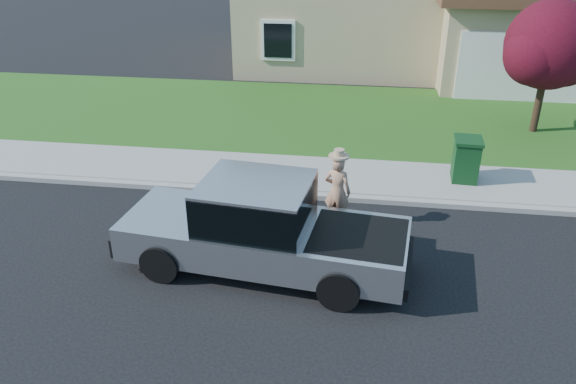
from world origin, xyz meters
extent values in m
plane|color=black|center=(0.00, 0.00, 0.00)|extent=(80.00, 80.00, 0.00)
cube|color=gray|center=(1.00, 2.90, 0.06)|extent=(40.00, 0.20, 0.12)
cube|color=gray|center=(1.00, 4.00, 0.07)|extent=(40.00, 2.00, 0.15)
cube|color=#204A15|center=(1.00, 8.50, 0.05)|extent=(40.00, 7.00, 0.10)
cube|color=tan|center=(6.50, 14.00, 1.60)|extent=(5.50, 6.00, 3.20)
cube|color=white|center=(6.50, 10.98, 1.25)|extent=(4.60, 0.12, 2.30)
cube|color=black|center=(-2.20, 12.45, 1.60)|extent=(1.30, 0.10, 1.50)
cylinder|color=black|center=(-2.27, -0.66, 0.36)|extent=(0.75, 0.35, 0.72)
cylinder|color=black|center=(-2.09, 0.99, 0.36)|extent=(0.75, 0.35, 0.72)
cylinder|color=black|center=(0.91, -1.02, 0.36)|extent=(0.75, 0.35, 0.72)
cylinder|color=black|center=(1.09, 0.63, 0.36)|extent=(0.75, 0.35, 0.72)
cube|color=#B5B7BD|center=(-0.52, -0.02, 0.62)|extent=(5.31, 2.37, 0.65)
cube|color=black|center=(-0.66, 0.00, 1.31)|extent=(2.07, 1.88, 0.77)
cube|color=#B5B7BD|center=(-0.66, 0.00, 1.71)|extent=(2.07, 1.88, 0.07)
cube|color=black|center=(1.18, -0.21, 0.93)|extent=(1.79, 1.71, 0.05)
cube|color=black|center=(-3.11, 0.27, 0.50)|extent=(0.30, 1.72, 0.36)
cube|color=black|center=(2.06, -0.31, 0.45)|extent=(0.30, 1.72, 0.23)
cube|color=black|center=(-1.27, 1.04, 1.22)|extent=(0.13, 0.21, 0.16)
imported|color=tan|center=(0.70, 1.77, 0.78)|extent=(0.65, 0.52, 1.56)
cylinder|color=tan|center=(0.70, 1.77, 1.58)|extent=(0.42, 0.42, 0.04)
cylinder|color=tan|center=(0.70, 1.77, 1.65)|extent=(0.21, 0.21, 0.15)
cylinder|color=black|center=(6.16, 7.96, 0.96)|extent=(0.22, 0.22, 1.72)
sphere|color=#460F1B|center=(6.16, 7.96, 2.63)|extent=(2.48, 2.48, 2.48)
sphere|color=#460F1B|center=(6.70, 8.29, 2.31)|extent=(1.83, 1.83, 1.83)
sphere|color=#460F1B|center=(5.73, 7.64, 2.42)|extent=(1.72, 1.72, 1.72)
cube|color=#0E3515|center=(3.62, 4.11, 0.63)|extent=(0.62, 0.71, 0.97)
cube|color=#0E3515|center=(3.62, 4.11, 1.15)|extent=(0.68, 0.77, 0.08)
camera|label=1|loc=(1.12, -8.61, 5.97)|focal=35.00mm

